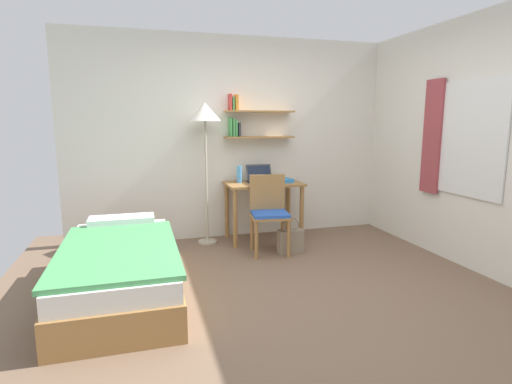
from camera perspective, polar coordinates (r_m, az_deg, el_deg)
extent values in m
plane|color=brown|center=(3.78, 5.15, -13.97)|extent=(5.28, 5.28, 0.00)
cube|color=silver|center=(5.40, -2.50, 7.50)|extent=(4.40, 0.05, 2.60)
cube|color=#9E703D|center=(5.33, 0.48, 7.72)|extent=(0.90, 0.22, 0.02)
cube|color=#4CA856|center=(5.26, -3.64, 9.07)|extent=(0.02, 0.14, 0.24)
cube|color=#4CA856|center=(5.26, -3.25, 9.02)|extent=(0.02, 0.15, 0.22)
cube|color=#4CA856|center=(5.28, -2.90, 8.92)|extent=(0.03, 0.14, 0.21)
cube|color=#333338|center=(5.28, -2.47, 8.77)|extent=(0.03, 0.16, 0.18)
cube|color=#9E703D|center=(5.33, 0.48, 11.24)|extent=(0.90, 0.22, 0.02)
cube|color=#D13D38|center=(5.26, -3.67, 12.47)|extent=(0.02, 0.16, 0.20)
cube|color=#4CA856|center=(5.27, -3.31, 12.27)|extent=(0.02, 0.15, 0.17)
cube|color=orange|center=(5.29, -2.82, 12.42)|extent=(0.04, 0.13, 0.20)
cube|color=silver|center=(4.61, 29.72, 5.79)|extent=(0.05, 4.40, 2.60)
cube|color=silver|center=(4.70, 27.96, 6.61)|extent=(0.02, 0.87, 1.19)
cube|color=white|center=(4.71, 28.04, 6.60)|extent=(0.01, 0.81, 1.13)
cube|color=#993D42|center=(5.09, 23.48, 7.11)|extent=(0.03, 0.28, 1.29)
cube|color=#9E703D|center=(3.87, -18.42, -11.62)|extent=(0.94, 1.97, 0.28)
cube|color=silver|center=(3.80, -18.60, -8.53)|extent=(0.90, 1.91, 0.16)
cube|color=#4C9E5B|center=(3.66, -18.76, -7.61)|extent=(0.96, 1.61, 0.04)
cube|color=white|center=(4.50, -18.32, -3.92)|extent=(0.66, 0.28, 0.10)
cube|color=#9E703D|center=(5.21, 1.06, 1.18)|extent=(0.96, 0.58, 0.03)
cylinder|color=#9E703D|center=(4.94, -2.93, -3.76)|extent=(0.06, 0.06, 0.72)
cylinder|color=#9E703D|center=(5.20, 6.42, -3.11)|extent=(0.06, 0.06, 0.72)
cylinder|color=#9E703D|center=(5.40, -4.11, -2.59)|extent=(0.06, 0.06, 0.72)
cylinder|color=#9E703D|center=(5.64, 4.53, -2.05)|extent=(0.06, 0.06, 0.72)
cube|color=#9E703D|center=(4.70, 1.97, -3.44)|extent=(0.49, 0.46, 0.03)
cube|color=blue|center=(4.69, 1.98, -3.08)|extent=(0.45, 0.42, 0.04)
cube|color=#9E703D|center=(4.82, 1.59, 0.01)|extent=(0.42, 0.09, 0.41)
cylinder|color=#9E703D|center=(4.57, 0.05, -6.78)|extent=(0.04, 0.04, 0.43)
cylinder|color=#9E703D|center=(4.64, 4.62, -6.55)|extent=(0.04, 0.04, 0.43)
cylinder|color=#9E703D|center=(4.89, -0.56, -5.66)|extent=(0.04, 0.04, 0.43)
cylinder|color=#9E703D|center=(4.95, 3.72, -5.47)|extent=(0.04, 0.04, 0.43)
cylinder|color=#B2A893|center=(5.25, -6.82, -6.93)|extent=(0.24, 0.24, 0.02)
cylinder|color=#B2A893|center=(5.08, -7.00, 1.36)|extent=(0.03, 0.03, 1.51)
cone|color=silver|center=(5.03, -7.21, 11.13)|extent=(0.39, 0.39, 0.22)
cube|color=#2D2D33|center=(5.22, 0.65, 1.44)|extent=(0.34, 0.24, 0.01)
cube|color=#2D2D33|center=(5.28, 0.42, 2.73)|extent=(0.33, 0.09, 0.21)
cube|color=black|center=(5.27, 0.43, 2.70)|extent=(0.30, 0.08, 0.18)
cylinder|color=#4C99DB|center=(5.17, -2.36, 2.49)|extent=(0.06, 0.06, 0.22)
cube|color=#3384C6|center=(5.25, 4.19, 1.52)|extent=(0.15, 0.22, 0.02)
cube|color=#3384C6|center=(5.27, 4.19, 1.77)|extent=(0.16, 0.24, 0.02)
cube|color=gray|center=(4.81, 4.87, -6.93)|extent=(0.30, 0.12, 0.28)
torus|color=gray|center=(4.76, 4.90, -4.76)|extent=(0.21, 0.02, 0.21)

